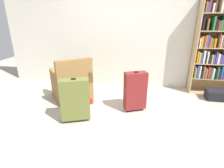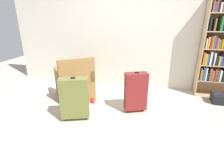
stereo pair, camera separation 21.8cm
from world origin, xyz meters
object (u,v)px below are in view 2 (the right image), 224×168
at_px(armchair, 75,83).
at_px(storage_box, 223,98).
at_px(suitcase_dark_red, 136,91).
at_px(suitcase_olive, 75,98).
at_px(mug, 92,101).

distance_m(armchair, storage_box, 3.03).
bearing_deg(suitcase_dark_red, suitcase_olive, -151.88).
relative_size(armchair, storage_box, 2.43).
bearing_deg(suitcase_dark_red, mug, 171.92).
bearing_deg(suitcase_olive, suitcase_dark_red, 28.12).
distance_m(armchair, suitcase_olive, 0.90).
bearing_deg(suitcase_olive, storage_box, 25.32).
bearing_deg(storage_box, armchair, -171.87).
bearing_deg(storage_box, suitcase_dark_red, -156.32).
xyz_separation_m(storage_box, suitcase_dark_red, (-1.67, -0.73, 0.28)).
xyz_separation_m(mug, suitcase_dark_red, (0.87, -0.12, 0.34)).
xyz_separation_m(suitcase_dark_red, suitcase_olive, (-0.94, -0.50, -0.00)).
height_order(storage_box, suitcase_olive, suitcase_olive).
height_order(mug, suitcase_olive, suitcase_olive).
distance_m(storage_box, suitcase_dark_red, 1.85).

